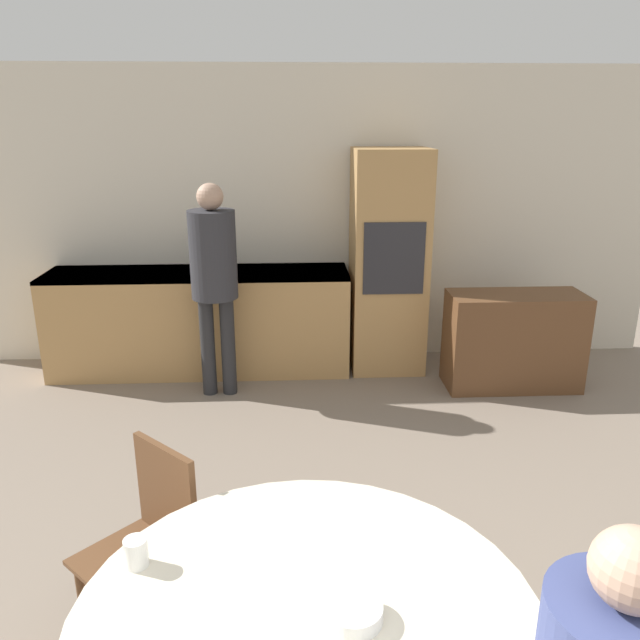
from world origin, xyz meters
TOP-DOWN VIEW (x-y plane):
  - wall_back at (0.00, 5.23)m, footprint 6.31×0.05m
  - kitchen_counter at (-1.01, 4.88)m, footprint 2.59×0.60m
  - oven_unit at (0.64, 4.89)m, footprint 0.63×0.59m
  - sideboard at (1.63, 4.39)m, footprint 1.10×0.45m
  - chair_far_left at (-0.82, 1.85)m, footprint 0.57×0.57m
  - person_standing at (-0.80, 4.36)m, footprint 0.36×0.36m
  - cup at (-0.73, 1.34)m, footprint 0.08×0.08m
  - bowl_near at (-0.05, 1.08)m, footprint 0.17×0.17m

SIDE VIEW (x-z plane):
  - sideboard at x=1.63m, z-range 0.00..0.80m
  - kitchen_counter at x=-1.01m, z-range 0.01..0.92m
  - chair_far_left at x=-0.82m, z-range 0.06..0.93m
  - bowl_near at x=-0.05m, z-range 0.76..0.81m
  - cup at x=-0.73m, z-range 0.76..0.86m
  - oven_unit at x=0.64m, z-range 0.00..1.93m
  - person_standing at x=-0.80m, z-range 0.20..1.90m
  - wall_back at x=0.00m, z-range 0.00..2.60m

